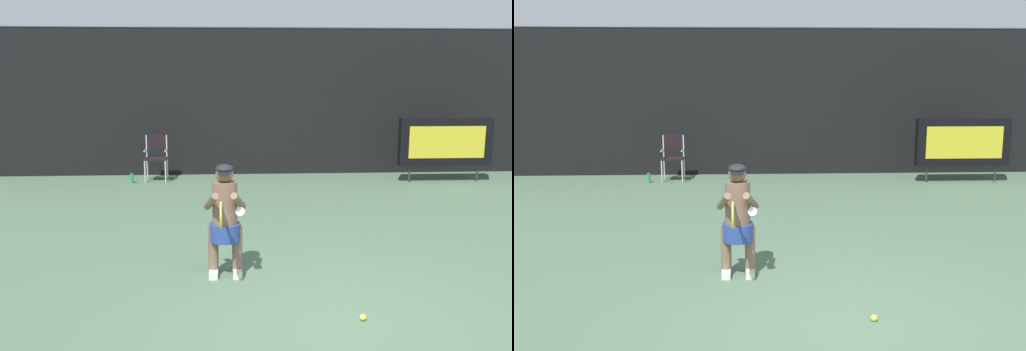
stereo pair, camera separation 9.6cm
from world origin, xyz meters
The scene contains 8 objects.
ground centered at (0.00, -0.19, -0.01)m, with size 18.00×22.00×0.03m.
backdrop_screen centered at (0.00, 8.50, 1.81)m, with size 18.00×0.12×3.66m.
scoreboard centered at (4.04, 7.19, 0.95)m, with size 2.20×0.21×1.50m.
umpire_chair centered at (-2.77, 7.72, 0.62)m, with size 0.52×0.44×1.08m.
water_bottle centered at (-3.31, 7.40, 0.12)m, with size 0.07×0.07×0.27m.
tennis_player centered at (-1.14, 1.37, 0.76)m, with size 0.54×0.62×1.42m.
tennis_racket centered at (-1.18, 0.83, 0.93)m, with size 0.03×0.60×0.31m.
tennis_ball_spare centered at (0.27, 0.01, 0.03)m, with size 0.07×0.07×0.07m.
Camera 1 is at (-1.12, -5.08, 2.48)m, focal length 37.75 mm.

